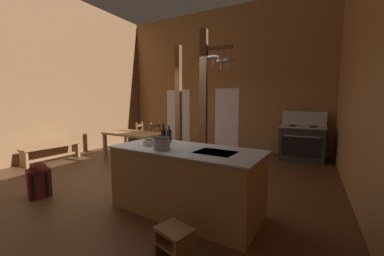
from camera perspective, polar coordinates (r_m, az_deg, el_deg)
name	(u,v)px	position (r m, az deg, el deg)	size (l,w,h in m)	color
ground_plane	(149,181)	(4.89, -10.81, -13.04)	(7.87, 8.36, 0.10)	#4C301C
wall_back	(218,80)	(8.02, 6.65, 11.97)	(7.87, 0.14, 4.69)	#93663F
wall_left	(42,74)	(7.47, -33.82, 11.34)	(0.14, 8.36, 4.69)	#93663F
wall_right	(380,39)	(3.73, 39.93, 16.96)	(0.14, 8.36, 4.69)	#93663F
glazed_door_back_left	(178,117)	(8.64, -3.52, 2.83)	(1.00, 0.01, 2.05)	white
glazed_panel_back_right	(227,119)	(7.81, 8.74, 2.37)	(0.84, 0.01, 2.05)	white
kitchen_island	(185,180)	(3.33, -1.68, -13.04)	(2.22, 1.10, 0.93)	#9E7044
stove_range	(302,142)	(6.89, 26.07, -3.30)	(1.16, 0.84, 1.32)	#292929
support_post_with_pot_rack	(205,99)	(4.72, 3.40, 7.34)	(0.70, 0.29, 3.04)	brown
support_post_center	(179,104)	(6.03, -3.43, 5.97)	(0.14, 0.14, 3.04)	brown
step_stool	(175,239)	(2.59, -4.44, -26.28)	(0.42, 0.37, 0.30)	brown
dining_table	(135,136)	(6.51, -14.33, -1.87)	(1.76, 1.01, 0.74)	#9E7044
ladderback_chair_near_window	(143,138)	(7.42, -12.20, -2.37)	(0.53, 0.53, 0.95)	brown
ladderback_chair_by_post	(158,138)	(7.14, -8.49, -2.64)	(0.49, 0.49, 0.95)	brown
bench_along_left_wall	(52,150)	(7.10, -31.91, -4.81)	(0.40, 1.46, 0.44)	#9E7044
backpack	(39,179)	(4.60, -34.29, -10.58)	(0.36, 0.37, 0.60)	maroon
stockpot_on_counter	(162,143)	(3.14, -7.73, -3.82)	(0.31, 0.24, 0.17)	#A8AAB2
mixing_bowl_on_counter	(151,142)	(3.48, -10.39, -3.58)	(0.24, 0.24, 0.09)	silver
bottle_tall_on_counter	(163,138)	(3.34, -7.24, -2.41)	(0.08, 0.08, 0.33)	#1E2328
bottle_short_on_counter	(169,136)	(3.67, -5.82, -1.93)	(0.08, 0.08, 0.27)	#1E2328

